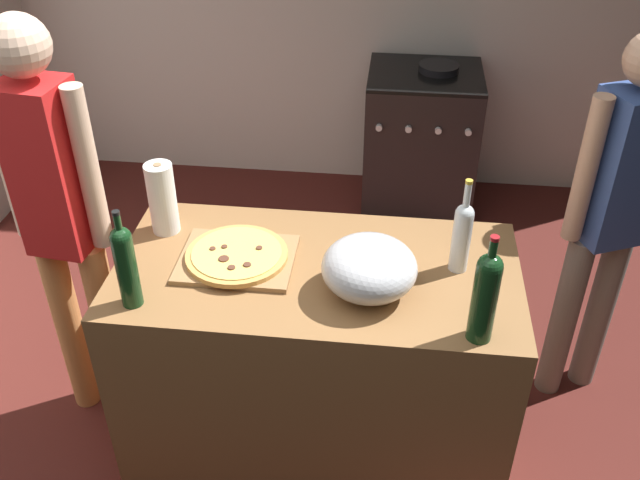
% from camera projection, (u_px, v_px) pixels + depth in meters
% --- Properties ---
extents(ground_plane, '(4.45, 3.47, 0.02)m').
position_uv_depth(ground_plane, '(295.00, 309.00, 3.69)').
color(ground_plane, '#511E19').
extents(counter, '(1.41, 0.73, 0.91)m').
position_uv_depth(counter, '(317.00, 363.00, 2.71)').
color(counter, olive).
rests_on(counter, ground_plane).
extents(cutting_board, '(0.40, 0.32, 0.02)m').
position_uv_depth(cutting_board, '(237.00, 259.00, 2.47)').
color(cutting_board, '#9E7247').
rests_on(cutting_board, counter).
extents(pizza, '(0.36, 0.36, 0.03)m').
position_uv_depth(pizza, '(237.00, 255.00, 2.46)').
color(pizza, tan).
rests_on(pizza, cutting_board).
extents(mixing_bowl, '(0.31, 0.31, 0.19)m').
position_uv_depth(mixing_bowl, '(369.00, 268.00, 2.29)').
color(mixing_bowl, '#B2B2B7').
rests_on(mixing_bowl, counter).
extents(paper_towel_roll, '(0.10, 0.10, 0.28)m').
position_uv_depth(paper_towel_roll, '(162.00, 198.00, 2.56)').
color(paper_towel_roll, white).
rests_on(paper_towel_roll, counter).
extents(wine_bottle_amber, '(0.06, 0.06, 0.35)m').
position_uv_depth(wine_bottle_amber, '(462.00, 234.00, 2.36)').
color(wine_bottle_amber, silver).
rests_on(wine_bottle_amber, counter).
extents(wine_bottle_green, '(0.08, 0.08, 0.37)m').
position_uv_depth(wine_bottle_green, '(485.00, 294.00, 2.06)').
color(wine_bottle_green, '#143819').
rests_on(wine_bottle_green, counter).
extents(wine_bottle_dark, '(0.07, 0.07, 0.35)m').
position_uv_depth(wine_bottle_dark, '(126.00, 263.00, 2.20)').
color(wine_bottle_dark, '#143819').
rests_on(wine_bottle_dark, counter).
extents(stove, '(0.65, 0.61, 0.93)m').
position_uv_depth(stove, '(420.00, 143.00, 4.25)').
color(stove, black).
rests_on(stove, ground_plane).
extents(person_in_stripes, '(0.38, 0.22, 1.73)m').
position_uv_depth(person_in_stripes, '(60.00, 211.00, 2.57)').
color(person_in_stripes, '#D88C4C').
rests_on(person_in_stripes, ground_plane).
extents(person_in_red, '(0.37, 0.27, 1.63)m').
position_uv_depth(person_in_red, '(611.00, 208.00, 2.71)').
color(person_in_red, slate).
rests_on(person_in_red, ground_plane).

